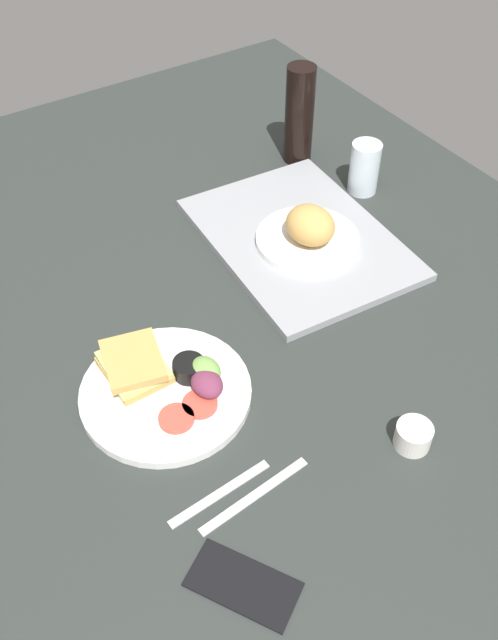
% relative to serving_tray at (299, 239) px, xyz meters
% --- Properties ---
extents(ground_plane, '(1.90, 1.50, 0.03)m').
position_rel_serving_tray_xyz_m(ground_plane, '(0.14, -0.26, -0.02)').
color(ground_plane, '#282D2B').
extents(serving_tray, '(0.47, 0.36, 0.02)m').
position_rel_serving_tray_xyz_m(serving_tray, '(0.00, 0.00, 0.00)').
color(serving_tray, gray).
rests_on(serving_tray, ground_plane).
extents(bread_plate_near, '(0.20, 0.20, 0.08)m').
position_rel_serving_tray_xyz_m(bread_plate_near, '(0.03, -0.00, 0.04)').
color(bread_plate_near, white).
rests_on(bread_plate_near, serving_tray).
extents(plate_with_salad, '(0.28, 0.28, 0.05)m').
position_rel_serving_tray_xyz_m(plate_with_salad, '(0.19, -0.41, 0.01)').
color(plate_with_salad, white).
rests_on(plate_with_salad, ground_plane).
extents(drinking_glass, '(0.06, 0.06, 0.11)m').
position_rel_serving_tray_xyz_m(drinking_glass, '(-0.07, 0.22, 0.05)').
color(drinking_glass, silver).
rests_on(drinking_glass, ground_plane).
extents(soda_bottle, '(0.06, 0.06, 0.22)m').
position_rel_serving_tray_xyz_m(soda_bottle, '(-0.25, 0.17, 0.10)').
color(soda_bottle, black).
rests_on(soda_bottle, ground_plane).
extents(espresso_cup, '(0.06, 0.06, 0.04)m').
position_rel_serving_tray_xyz_m(espresso_cup, '(0.49, -0.14, 0.01)').
color(espresso_cup, silver).
rests_on(espresso_cup, ground_plane).
extents(fork, '(0.02, 0.17, 0.01)m').
position_rel_serving_tray_xyz_m(fork, '(0.40, -0.43, -0.01)').
color(fork, '#B7B7BC').
rests_on(fork, ground_plane).
extents(knife, '(0.03, 0.19, 0.01)m').
position_rel_serving_tray_xyz_m(knife, '(0.43, -0.39, -0.01)').
color(knife, '#B7B7BC').
rests_on(knife, ground_plane).
extents(cell_phone, '(0.16, 0.14, 0.01)m').
position_rel_serving_tray_xyz_m(cell_phone, '(0.53, -0.47, -0.00)').
color(cell_phone, black).
rests_on(cell_phone, ground_plane).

